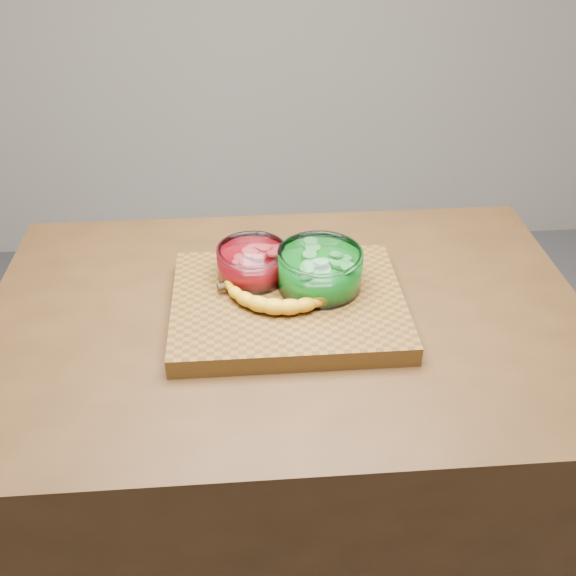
{
  "coord_description": "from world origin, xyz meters",
  "views": [
    {
      "loc": [
        -0.08,
        -1.0,
        1.68
      ],
      "look_at": [
        0.0,
        0.0,
        0.96
      ],
      "focal_mm": 40.0,
      "sensor_mm": 36.0,
      "label": 1
    }
  ],
  "objects": [
    {
      "name": "bowl_green",
      "position": [
        0.06,
        0.03,
        0.98
      ],
      "size": [
        0.17,
        0.17,
        0.08
      ],
      "color": "white",
      "rests_on": "cutting_board"
    },
    {
      "name": "cutting_board",
      "position": [
        0.0,
        0.0,
        0.92
      ],
      "size": [
        0.45,
        0.35,
        0.04
      ],
      "primitive_type": "cube",
      "color": "brown",
      "rests_on": "counter"
    },
    {
      "name": "bowl_red",
      "position": [
        -0.07,
        0.08,
        0.97
      ],
      "size": [
        0.14,
        0.14,
        0.07
      ],
      "color": "white",
      "rests_on": "cutting_board"
    },
    {
      "name": "ground",
      "position": [
        0.0,
        0.0,
        0.0
      ],
      "size": [
        3.5,
        3.5,
        0.0
      ],
      "primitive_type": "plane",
      "color": "#58585C",
      "rests_on": "ground"
    },
    {
      "name": "banana",
      "position": [
        -0.02,
        -0.02,
        0.96
      ],
      "size": [
        0.25,
        0.14,
        0.04
      ],
      "primitive_type": null,
      "color": "orange",
      "rests_on": "cutting_board"
    },
    {
      "name": "counter",
      "position": [
        0.0,
        0.0,
        0.45
      ],
      "size": [
        1.2,
        0.8,
        0.9
      ],
      "primitive_type": "cube",
      "color": "#462C15",
      "rests_on": "ground"
    }
  ]
}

